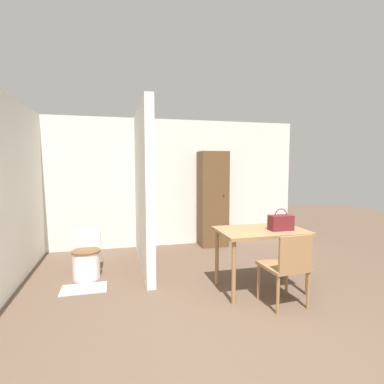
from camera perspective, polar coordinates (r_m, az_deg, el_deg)
ground_plane at (r=2.91m, az=8.39°, el=-28.42°), size 16.00×16.00×0.00m
wall_back at (r=6.01m, az=-5.13°, el=1.73°), size 5.47×0.12×2.50m
wall_left at (r=4.28m, az=-32.53°, el=-0.45°), size 0.12×4.63×2.50m
partition_wall at (r=4.83m, az=-9.32°, el=0.84°), size 0.12×2.12×2.50m
dining_table at (r=3.96m, az=13.00°, el=-8.33°), size 1.10×0.71×0.79m
wooden_chair at (r=3.64m, az=17.63°, el=-13.15°), size 0.49×0.49×0.85m
toilet at (r=4.65m, az=-19.44°, el=-11.69°), size 0.39×0.54×0.66m
handbag at (r=3.94m, az=16.55°, el=-5.58°), size 0.29×0.16×0.28m
wooden_cabinet at (r=5.96m, az=3.96°, el=-1.31°), size 0.54×0.46×1.87m
bath_mat at (r=4.32m, az=-19.88°, el=-16.94°), size 0.57×0.35×0.01m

